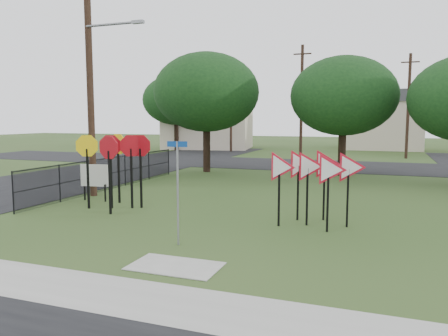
# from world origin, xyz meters

# --- Properties ---
(ground) EXTENTS (140.00, 140.00, 0.00)m
(ground) POSITION_xyz_m (0.00, 0.00, 0.00)
(ground) COLOR #2B471A
(sidewalk) EXTENTS (30.00, 1.60, 0.02)m
(sidewalk) POSITION_xyz_m (0.00, -4.20, 0.01)
(sidewalk) COLOR #9E9D96
(sidewalk) RESTS_ON ground
(planting_strip) EXTENTS (30.00, 0.80, 0.02)m
(planting_strip) POSITION_xyz_m (0.00, -5.40, 0.01)
(planting_strip) COLOR #2B471A
(planting_strip) RESTS_ON ground
(street_left) EXTENTS (8.00, 50.00, 0.02)m
(street_left) POSITION_xyz_m (-12.00, 10.00, 0.01)
(street_left) COLOR black
(street_left) RESTS_ON ground
(street_far) EXTENTS (60.00, 8.00, 0.02)m
(street_far) POSITION_xyz_m (0.00, 20.00, 0.01)
(street_far) COLOR black
(street_far) RESTS_ON ground
(curb_pad) EXTENTS (2.00, 1.20, 0.02)m
(curb_pad) POSITION_xyz_m (0.00, -2.40, 0.01)
(curb_pad) COLOR #9E9D96
(curb_pad) RESTS_ON ground
(street_name_sign) EXTENTS (0.56, 0.05, 2.70)m
(street_name_sign) POSITION_xyz_m (-0.68, -0.85, 1.57)
(street_name_sign) COLOR gray
(street_name_sign) RESTS_ON ground
(stop_sign_cluster) EXTENTS (2.55, 2.02, 2.71)m
(stop_sign_cluster) POSITION_xyz_m (-4.86, 2.63, 1.99)
(stop_sign_cluster) COLOR black
(stop_sign_cluster) RESTS_ON ground
(yield_sign_cluster) EXTENTS (2.98, 1.56, 2.34)m
(yield_sign_cluster) POSITION_xyz_m (2.28, 2.52, 1.72)
(yield_sign_cluster) COLOR black
(yield_sign_cluster) RESTS_ON ground
(info_board) EXTENTS (1.17, 0.21, 1.47)m
(info_board) POSITION_xyz_m (-6.51, 3.53, 0.98)
(info_board) COLOR black
(info_board) RESTS_ON ground
(utility_pole_main) EXTENTS (3.55, 0.33, 10.00)m
(utility_pole_main) POSITION_xyz_m (-7.24, 4.50, 5.21)
(utility_pole_main) COLOR #38251A
(utility_pole_main) RESTS_ON ground
(far_pole_a) EXTENTS (1.40, 0.24, 9.00)m
(far_pole_a) POSITION_xyz_m (-2.00, 24.00, 4.60)
(far_pole_a) COLOR #38251A
(far_pole_a) RESTS_ON ground
(far_pole_b) EXTENTS (1.40, 0.24, 8.50)m
(far_pole_b) POSITION_xyz_m (6.00, 28.00, 4.35)
(far_pole_b) COLOR #38251A
(far_pole_b) RESTS_ON ground
(far_pole_c) EXTENTS (1.40, 0.24, 9.00)m
(far_pole_c) POSITION_xyz_m (-10.00, 30.00, 4.60)
(far_pole_c) COLOR #38251A
(far_pole_c) RESTS_ON ground
(fence_run) EXTENTS (0.05, 11.55, 1.50)m
(fence_run) POSITION_xyz_m (-7.60, 6.25, 0.78)
(fence_run) COLOR black
(fence_run) RESTS_ON ground
(house_left) EXTENTS (10.58, 8.88, 7.20)m
(house_left) POSITION_xyz_m (-14.00, 34.00, 3.65)
(house_left) COLOR beige
(house_left) RESTS_ON ground
(house_mid) EXTENTS (8.40, 8.40, 6.20)m
(house_mid) POSITION_xyz_m (4.00, 40.00, 3.15)
(house_mid) COLOR beige
(house_mid) RESTS_ON ground
(tree_near_left) EXTENTS (6.40, 6.40, 7.27)m
(tree_near_left) POSITION_xyz_m (-6.00, 14.00, 4.86)
(tree_near_left) COLOR black
(tree_near_left) RESTS_ON ground
(tree_near_mid) EXTENTS (6.00, 6.00, 6.80)m
(tree_near_mid) POSITION_xyz_m (2.00, 15.00, 4.54)
(tree_near_mid) COLOR black
(tree_near_mid) RESTS_ON ground
(tree_far_left) EXTENTS (6.80, 6.80, 7.73)m
(tree_far_left) POSITION_xyz_m (-16.00, 30.00, 5.17)
(tree_far_left) COLOR black
(tree_far_left) RESTS_ON ground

